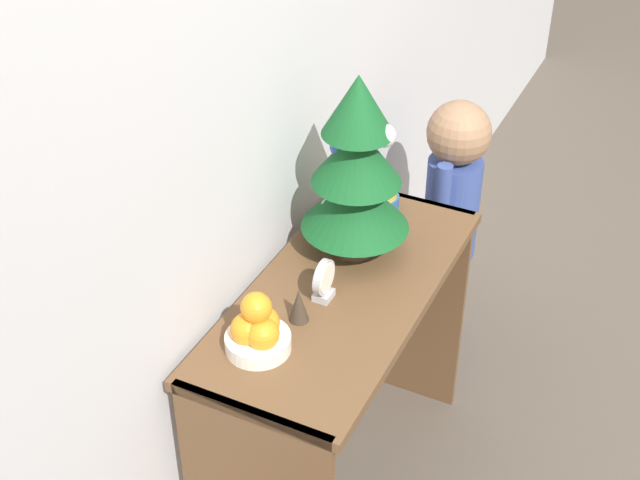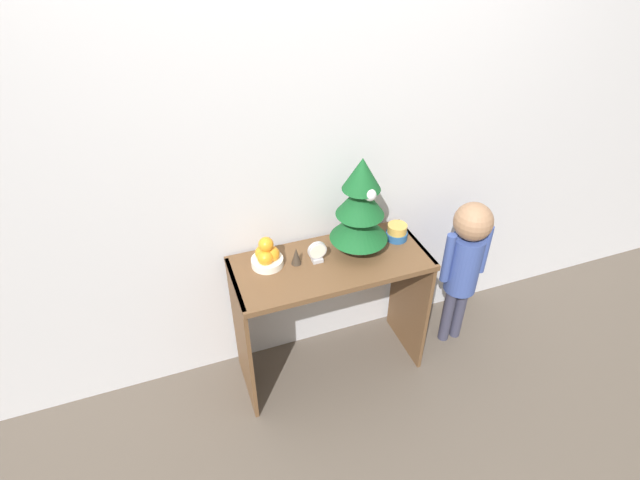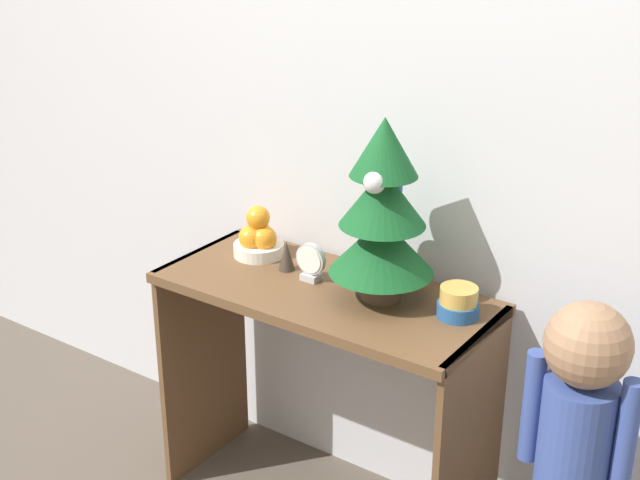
{
  "view_description": "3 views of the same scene",
  "coord_description": "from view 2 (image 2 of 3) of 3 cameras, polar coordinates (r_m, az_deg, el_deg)",
  "views": [
    {
      "loc": [
        -1.66,
        -0.52,
        2.19
      ],
      "look_at": [
        -0.08,
        0.25,
        0.96
      ],
      "focal_mm": 50.0,
      "sensor_mm": 36.0,
      "label": 1
    },
    {
      "loc": [
        -0.71,
        -1.58,
        2.32
      ],
      "look_at": [
        -0.05,
        0.25,
        0.89
      ],
      "focal_mm": 28.0,
      "sensor_mm": 36.0,
      "label": 2
    },
    {
      "loc": [
        1.31,
        -1.68,
        1.88
      ],
      "look_at": [
        0.0,
        0.19,
        0.93
      ],
      "focal_mm": 50.0,
      "sensor_mm": 36.0,
      "label": 3
    }
  ],
  "objects": [
    {
      "name": "ground_plane",
      "position": [
        2.89,
        2.68,
        -17.11
      ],
      "size": [
        12.0,
        12.0,
        0.0
      ],
      "primitive_type": "plane",
      "color": "brown"
    },
    {
      "name": "back_wall",
      "position": [
        2.43,
        -0.87,
        10.08
      ],
      "size": [
        7.0,
        0.05,
        2.5
      ],
      "primitive_type": "cube",
      "color": "silver",
      "rests_on": "ground_plane"
    },
    {
      "name": "console_table",
      "position": [
        2.6,
        1.2,
        -5.84
      ],
      "size": [
        0.99,
        0.44,
        0.77
      ],
      "color": "brown",
      "rests_on": "ground_plane"
    },
    {
      "name": "mini_tree",
      "position": [
        2.41,
        4.62,
        3.69
      ],
      "size": [
        0.29,
        0.29,
        0.52
      ],
      "color": "#4C3828",
      "rests_on": "console_table"
    },
    {
      "name": "fruit_bowl",
      "position": [
        2.43,
        -6.1,
        -1.8
      ],
      "size": [
        0.16,
        0.16,
        0.16
      ],
      "color": "silver",
      "rests_on": "console_table"
    },
    {
      "name": "singing_bowl",
      "position": [
        2.64,
        8.78,
        0.89
      ],
      "size": [
        0.11,
        0.11,
        0.09
      ],
      "color": "#235189",
      "rests_on": "console_table"
    },
    {
      "name": "desk_clock",
      "position": [
        2.44,
        -0.32,
        -1.41
      ],
      "size": [
        0.09,
        0.04,
        0.11
      ],
      "color": "#B2B2B7",
      "rests_on": "console_table"
    },
    {
      "name": "figurine",
      "position": [
        2.44,
        -2.74,
        -1.84
      ],
      "size": [
        0.05,
        0.05,
        0.09
      ],
      "color": "#382D23",
      "rests_on": "console_table"
    },
    {
      "name": "child_figure",
      "position": [
        2.85,
        16.33,
        -1.75
      ],
      "size": [
        0.28,
        0.21,
        0.96
      ],
      "color": "#38384C",
      "rests_on": "ground_plane"
    }
  ]
}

